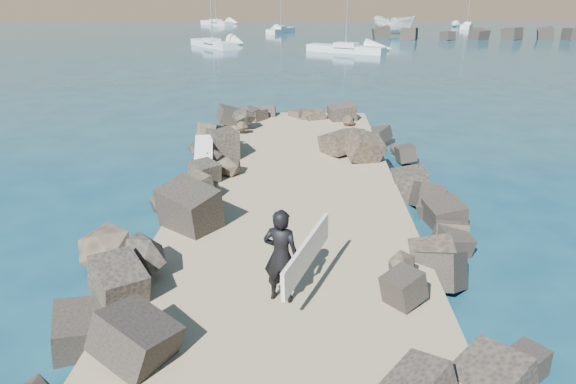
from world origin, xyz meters
name	(u,v)px	position (x,y,z in m)	size (l,w,h in m)	color
ground	(289,232)	(0.00, 0.00, 0.00)	(800.00, 800.00, 0.00)	#0F384C
jetty	(286,260)	(0.00, -2.00, 0.30)	(6.00, 26.00, 0.60)	#8C7759
riprap_left	(161,239)	(-2.90, -1.50, 0.50)	(2.60, 22.00, 1.00)	black
riprap_right	(416,243)	(2.90, -1.50, 0.50)	(2.60, 22.00, 1.00)	black
surfboard_resting	(204,156)	(-2.75, 3.06, 1.04)	(0.55, 2.20, 0.07)	white
boat_imported	(394,25)	(11.75, 59.94, 1.31)	(2.55, 6.78, 2.62)	silver
surfer_with_board	(285,255)	(0.05, -3.97, 1.49)	(1.23, 2.07, 1.76)	black
sailboat_d	(467,26)	(25.46, 74.04, 0.35)	(3.54, 6.27, 7.57)	silver
sailboat_a	(213,44)	(-9.70, 44.18, 0.35)	(5.82, 6.92, 8.94)	silver
sailboat_f	(492,18)	(36.46, 95.53, 0.35)	(2.27, 5.99, 7.20)	silver
sailboat_b	(281,30)	(-3.41, 63.23, 0.35)	(3.88, 6.33, 7.70)	silver
sailboat_c	(346,49)	(4.11, 39.99, 0.35)	(7.74, 5.11, 9.35)	silver
sailboat_e	(216,23)	(-15.35, 79.90, 0.35)	(6.39, 6.90, 9.24)	silver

